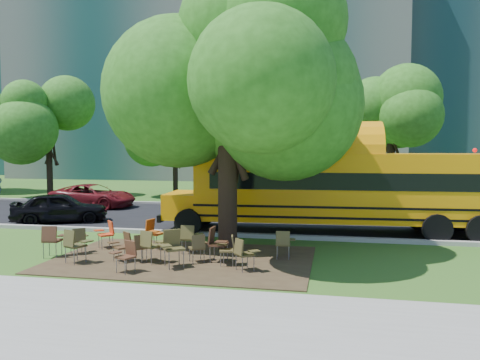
% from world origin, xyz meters
% --- Properties ---
extents(ground, '(160.00, 160.00, 0.00)m').
position_xyz_m(ground, '(0.00, 0.00, 0.00)').
color(ground, '#2B5A1C').
rests_on(ground, ground).
extents(sidewalk, '(60.00, 4.00, 0.04)m').
position_xyz_m(sidewalk, '(0.00, -5.00, 0.02)').
color(sidewalk, gray).
rests_on(sidewalk, ground).
extents(dirt_patch, '(7.00, 4.50, 0.03)m').
position_xyz_m(dirt_patch, '(1.00, -0.50, 0.01)').
color(dirt_patch, '#382819').
rests_on(dirt_patch, ground).
extents(asphalt_road, '(80.00, 8.00, 0.04)m').
position_xyz_m(asphalt_road, '(0.00, 7.00, 0.02)').
color(asphalt_road, black).
rests_on(asphalt_road, ground).
extents(kerb_near, '(80.00, 0.25, 0.14)m').
position_xyz_m(kerb_near, '(0.00, 3.00, 0.07)').
color(kerb_near, gray).
rests_on(kerb_near, ground).
extents(kerb_far, '(80.00, 0.25, 0.14)m').
position_xyz_m(kerb_far, '(0.00, 11.10, 0.07)').
color(kerb_far, gray).
rests_on(kerb_far, ground).
extents(building_main, '(38.00, 16.00, 22.00)m').
position_xyz_m(building_main, '(-8.00, 36.00, 11.00)').
color(building_main, '#63635E').
rests_on(building_main, ground).
extents(bg_tree_0, '(5.20, 5.20, 7.18)m').
position_xyz_m(bg_tree_0, '(-12.00, 13.00, 4.57)').
color(bg_tree_0, black).
rests_on(bg_tree_0, ground).
extents(bg_tree_2, '(4.80, 4.80, 6.62)m').
position_xyz_m(bg_tree_2, '(-5.00, 16.00, 4.21)').
color(bg_tree_2, black).
rests_on(bg_tree_2, ground).
extents(bg_tree_3, '(5.60, 5.60, 7.84)m').
position_xyz_m(bg_tree_3, '(8.00, 14.00, 5.03)').
color(bg_tree_3, black).
rests_on(bg_tree_3, ground).
extents(main_tree, '(7.20, 7.20, 8.79)m').
position_xyz_m(main_tree, '(1.97, 0.76, 5.18)').
color(main_tree, black).
rests_on(main_tree, ground).
extents(school_bus, '(11.82, 3.22, 2.86)m').
position_xyz_m(school_bus, '(5.35, 4.25, 1.65)').
color(school_bus, orange).
rests_on(school_bus, ground).
extents(chair_0, '(0.61, 0.61, 0.92)m').
position_xyz_m(chair_0, '(-2.63, -1.01, 0.57)').
color(chair_0, '#462819').
rests_on(chair_0, ground).
extents(chair_1, '(0.75, 0.59, 0.93)m').
position_xyz_m(chair_1, '(-1.63, -1.55, 0.57)').
color(chair_1, '#433E1D').
rests_on(chair_1, ground).
extents(chair_2, '(0.53, 0.67, 0.78)m').
position_xyz_m(chair_2, '(0.01, -1.06, 0.48)').
color(chair_2, '#483419').
rests_on(chair_2, ground).
extents(chair_3, '(0.70, 0.55, 0.81)m').
position_xyz_m(chair_3, '(-0.48, -1.09, 0.50)').
color(chair_3, '#4B2F1A').
rests_on(chair_3, ground).
extents(chair_4, '(0.72, 0.57, 0.90)m').
position_xyz_m(chair_4, '(0.31, -1.12, 0.55)').
color(chair_4, '#4F4922').
rests_on(chair_4, ground).
extents(chair_5, '(0.65, 0.82, 0.97)m').
position_xyz_m(chair_5, '(1.02, -1.38, 0.60)').
color(chair_5, '#4A4320').
rests_on(chair_5, ground).
extents(chair_6, '(0.56, 0.54, 0.80)m').
position_xyz_m(chair_6, '(2.38, -0.91, 0.49)').
color(chair_6, '#4D4221').
rests_on(chair_6, ground).
extents(chair_7, '(0.71, 0.56, 0.83)m').
position_xyz_m(chair_7, '(2.88, -1.41, 0.51)').
color(chair_7, '#453D1E').
rests_on(chair_7, ground).
extents(chair_8, '(0.54, 0.68, 0.79)m').
position_xyz_m(chair_8, '(-2.10, -0.53, 0.49)').
color(chair_8, '#4F4622').
rests_on(chair_8, ground).
extents(chair_9, '(0.72, 0.57, 0.84)m').
position_xyz_m(chair_9, '(-1.71, 0.39, 0.52)').
color(chair_9, red).
rests_on(chair_9, ground).
extents(chair_10, '(0.53, 0.68, 0.90)m').
position_xyz_m(chair_10, '(-0.32, 0.64, 0.56)').
color(chair_10, '#B44E13').
rests_on(chair_10, ground).
extents(chair_11, '(0.52, 0.66, 0.79)m').
position_xyz_m(chair_11, '(1.53, -0.80, 0.49)').
color(chair_11, '#44391D').
rests_on(chair_11, ground).
extents(chair_12, '(0.56, 0.64, 0.96)m').
position_xyz_m(chair_12, '(1.99, -0.65, 0.59)').
color(chair_12, '#3F2416').
rests_on(chair_12, ground).
extents(chair_13, '(0.53, 0.50, 0.81)m').
position_xyz_m(chair_13, '(3.72, 0.05, 0.50)').
color(chair_13, '#4D4621').
rests_on(chair_13, ground).
extents(chair_14, '(0.65, 0.51, 0.80)m').
position_xyz_m(chair_14, '(0.09, -2.09, 0.49)').
color(chair_14, '#4F2D1C').
rests_on(chair_14, ground).
extents(chair_15, '(0.56, 0.51, 0.87)m').
position_xyz_m(chair_15, '(1.00, 0.14, 0.54)').
color(chair_15, brown).
rests_on(chair_15, ground).
extents(black_car, '(3.97, 2.91, 1.26)m').
position_xyz_m(black_car, '(-5.87, 4.45, 0.63)').
color(black_car, black).
rests_on(black_car, ground).
extents(bg_car_red, '(4.49, 2.33, 1.21)m').
position_xyz_m(bg_car_red, '(-7.00, 9.13, 0.60)').
color(bg_car_red, '#5C0F14').
rests_on(bg_car_red, ground).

